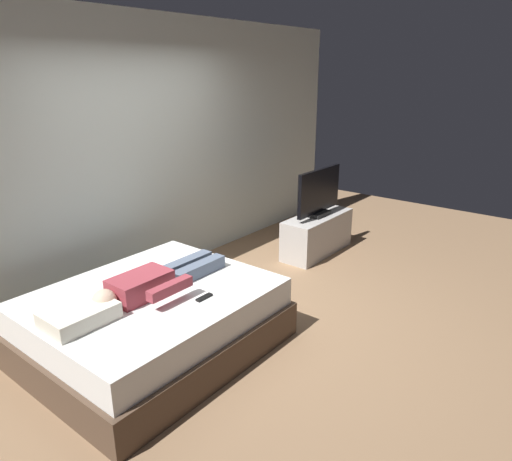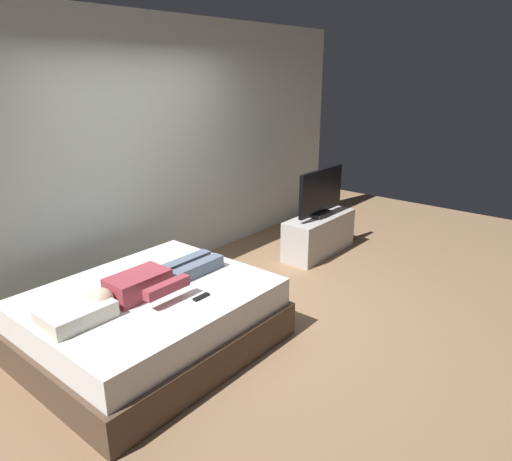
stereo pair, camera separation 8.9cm
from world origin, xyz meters
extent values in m
plane|color=#8C6B4C|center=(0.00, 0.00, 0.00)|extent=(10.00, 10.00, 0.00)
cube|color=silver|center=(0.40, 1.64, 1.40)|extent=(6.40, 0.10, 2.80)
cube|color=brown|center=(-0.85, 0.37, 0.15)|extent=(1.91, 1.58, 0.30)
cube|color=white|center=(-0.85, 0.37, 0.42)|extent=(1.83, 1.50, 0.24)
cube|color=silver|center=(-1.48, 0.37, 0.60)|extent=(0.48, 0.34, 0.12)
cube|color=#993842|center=(-0.95, 0.37, 0.63)|extent=(0.48, 0.28, 0.18)
sphere|color=beige|center=(-1.28, 0.37, 0.63)|extent=(0.18, 0.18, 0.18)
cube|color=slate|center=(-0.41, 0.29, 0.60)|extent=(0.60, 0.11, 0.11)
cube|color=slate|center=(-0.41, 0.45, 0.60)|extent=(0.60, 0.11, 0.11)
cube|color=#993842|center=(-0.89, 0.09, 0.67)|extent=(0.40, 0.08, 0.08)
cube|color=black|center=(-0.67, -0.05, 0.55)|extent=(0.15, 0.04, 0.02)
cube|color=#B7B2AD|center=(1.89, 0.47, 0.25)|extent=(1.10, 0.40, 0.50)
cube|color=black|center=(1.89, 0.47, 0.53)|extent=(0.32, 0.20, 0.05)
cube|color=black|center=(1.89, 0.47, 0.82)|extent=(0.88, 0.05, 0.54)
camera|label=1|loc=(-2.99, -2.42, 2.24)|focal=32.88mm
camera|label=2|loc=(-2.94, -2.48, 2.24)|focal=32.88mm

